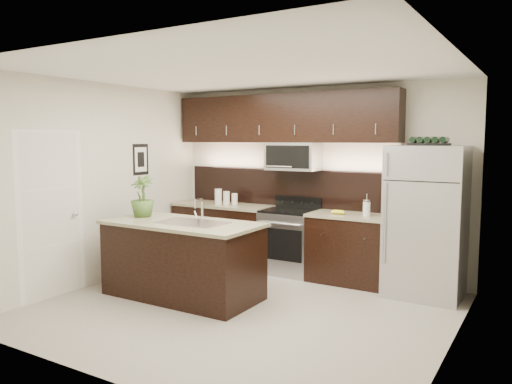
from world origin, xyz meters
TOP-DOWN VIEW (x-y plane):
  - ground at (0.00, 0.00)m, footprint 4.50×4.50m
  - room_walls at (-0.11, -0.04)m, footprint 4.52×4.02m
  - counter_run at (-0.46, 1.69)m, footprint 3.51×0.65m
  - upper_fixtures at (-0.43, 1.84)m, footprint 3.49×0.40m
  - island at (-0.87, 0.02)m, footprint 1.96×0.96m
  - sink_faucet at (-0.72, 0.03)m, footprint 0.84×0.50m
  - refrigerator at (1.68, 1.63)m, footprint 0.90×0.81m
  - wine_rack at (1.68, 1.63)m, footprint 0.46×0.29m
  - plant at (-1.57, 0.07)m, footprint 0.35×0.35m
  - canisters at (-1.38, 1.67)m, footprint 0.35×0.19m
  - french_press at (0.91, 1.64)m, footprint 0.10×0.10m
  - bananas at (0.48, 1.61)m, footprint 0.20×0.15m

SIDE VIEW (x-z plane):
  - ground at x=0.00m, z-range 0.00..0.00m
  - counter_run at x=-0.46m, z-range 0.00..0.94m
  - island at x=-0.87m, z-range 0.00..0.94m
  - refrigerator at x=1.68m, z-range 0.00..1.87m
  - sink_faucet at x=-0.72m, z-range 0.81..1.10m
  - bananas at x=0.48m, z-range 0.94..1.00m
  - canisters at x=-1.38m, z-range 0.93..1.17m
  - french_press at x=0.91m, z-range 0.90..1.19m
  - plant at x=-1.57m, z-range 0.94..1.48m
  - room_walls at x=-0.11m, z-range 0.34..3.05m
  - wine_rack at x=1.68m, z-range 1.87..1.97m
  - upper_fixtures at x=-0.43m, z-range 1.31..2.97m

